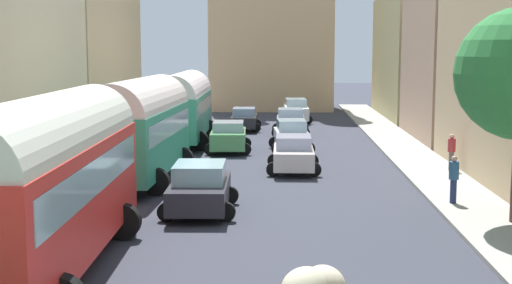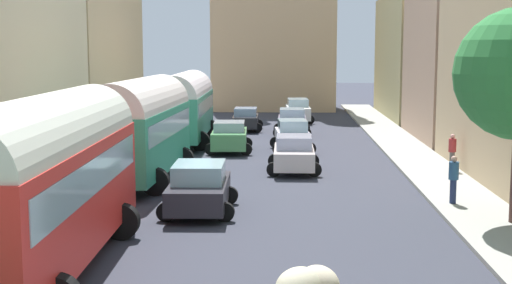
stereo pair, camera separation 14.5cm
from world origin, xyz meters
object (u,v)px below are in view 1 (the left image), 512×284
object	(u,v)px
car_1	(291,136)
car_6	(228,137)
car_3	(296,110)
parked_bus_2	(140,125)
car_2	(291,122)
pedestrian_2	(452,151)
car_7	(244,119)
pedestrian_3	(454,178)
car_0	(293,154)
parked_bus_1	(47,176)
car_5	(200,188)
parked_bus_3	(183,104)

from	to	relation	value
car_1	car_6	distance (m)	3.21
car_3	parked_bus_2	bearing A→B (deg)	-105.82
car_1	car_3	world-z (taller)	car_3
parked_bus_2	car_2	world-z (taller)	parked_bus_2
car_1	car_6	world-z (taller)	car_1
parked_bus_2	pedestrian_2	size ratio (longest dim) A/B	5.12
car_2	car_3	xyz separation A→B (m)	(0.45, 7.74, 0.02)
car_7	pedestrian_3	world-z (taller)	pedestrian_3
car_0	car_6	distance (m)	6.53
parked_bus_2	parked_bus_1	bearing A→B (deg)	-89.09
car_2	car_7	distance (m)	3.76
car_0	car_6	size ratio (longest dim) A/B	0.99
car_0	car_5	distance (m)	8.26
parked_bus_3	car_7	distance (m)	7.02
car_1	car_7	world-z (taller)	car_1
car_3	car_7	world-z (taller)	car_3
parked_bus_1	car_2	bearing A→B (deg)	77.70
car_3	car_7	distance (m)	6.36
parked_bus_1	car_0	xyz separation A→B (m)	(5.86, 14.10, -1.57)
pedestrian_2	car_7	bearing A→B (deg)	121.93
parked_bus_1	car_3	xyz separation A→B (m)	(6.31, 34.62, -1.52)
parked_bus_2	pedestrian_2	bearing A→B (deg)	9.84
pedestrian_3	pedestrian_2	bearing A→B (deg)	77.66
parked_bus_3	pedestrian_2	world-z (taller)	parked_bus_3
parked_bus_2	pedestrian_3	xyz separation A→B (m)	(11.26, -4.18, -1.26)
car_1	car_7	size ratio (longest dim) A/B	1.04
parked_bus_1	pedestrian_2	xyz separation A→B (m)	(12.47, 13.90, -1.38)
parked_bus_2	pedestrian_3	bearing A→B (deg)	-20.38
parked_bus_2	pedestrian_3	distance (m)	12.08
car_7	pedestrian_2	bearing A→B (deg)	-58.07
car_2	car_7	bearing A→B (deg)	141.26
car_0	car_2	world-z (taller)	car_2
parked_bus_1	car_7	bearing A→B (deg)	84.29
parked_bus_3	pedestrian_2	bearing A→B (deg)	-36.07
car_2	pedestrian_2	xyz separation A→B (m)	(6.61, -12.97, 0.16)
parked_bus_1	pedestrian_3	bearing A→B (deg)	34.19
car_0	car_2	size ratio (longest dim) A/B	1.00
car_2	car_6	xyz separation A→B (m)	(-3.20, -7.08, -0.02)
parked_bus_2	parked_bus_3	world-z (taller)	parked_bus_2
car_2	pedestrian_3	xyz separation A→B (m)	(5.22, -19.35, 0.18)
car_6	pedestrian_3	bearing A→B (deg)	-55.53
parked_bus_3	car_2	size ratio (longest dim) A/B	2.50
car_5	car_6	world-z (taller)	car_5
car_3	car_5	distance (m)	28.39
car_5	parked_bus_3	bearing A→B (deg)	99.70
parked_bus_3	car_3	bearing A→B (deg)	61.14
car_2	pedestrian_2	size ratio (longest dim) A/B	2.19
parked_bus_1	parked_bus_3	distance (m)	23.04
car_7	car_0	bearing A→B (deg)	-79.00
car_3	pedestrian_3	distance (m)	27.51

